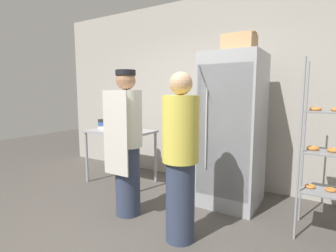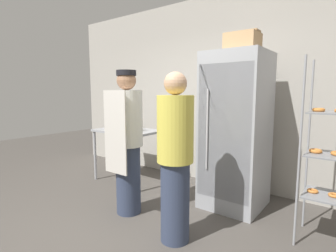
# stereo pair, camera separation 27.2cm
# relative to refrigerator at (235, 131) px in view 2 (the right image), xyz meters

# --- Properties ---
(ground_plane) EXTENTS (14.00, 14.00, 0.00)m
(ground_plane) POSITION_rel_refrigerator_xyz_m (-0.64, -1.46, -0.99)
(ground_plane) COLOR #4C4742
(back_wall) EXTENTS (6.40, 0.12, 3.00)m
(back_wall) POSITION_rel_refrigerator_xyz_m (-0.64, 0.72, 0.51)
(back_wall) COLOR #ADA89E
(back_wall) RESTS_ON ground_plane
(refrigerator) EXTENTS (0.73, 0.78, 1.98)m
(refrigerator) POSITION_rel_refrigerator_xyz_m (0.00, 0.00, 0.00)
(refrigerator) COLOR #9EA0A5
(refrigerator) RESTS_ON ground_plane
(prep_counter) EXTENTS (1.07, 0.66, 0.87)m
(prep_counter) POSITION_rel_refrigerator_xyz_m (-1.82, -0.15, -0.22)
(prep_counter) COLOR #9EA0A5
(prep_counter) RESTS_ON ground_plane
(donut_box) EXTENTS (0.26, 0.21, 0.25)m
(donut_box) POSITION_rel_refrigerator_xyz_m (-1.66, -0.29, -0.07)
(donut_box) COLOR white
(donut_box) RESTS_ON prep_counter
(blender_pitcher) EXTENTS (0.15, 0.15, 0.26)m
(blender_pitcher) POSITION_rel_refrigerator_xyz_m (-1.81, 0.04, -0.00)
(blender_pitcher) COLOR black
(blender_pitcher) RESTS_ON prep_counter
(binder_stack) EXTENTS (0.29, 0.24, 0.17)m
(binder_stack) POSITION_rel_refrigerator_xyz_m (-2.10, -0.13, -0.04)
(binder_stack) COLOR silver
(binder_stack) RESTS_ON prep_counter
(cardboard_storage_box) EXTENTS (0.38, 0.32, 0.23)m
(cardboard_storage_box) POSITION_rel_refrigerator_xyz_m (0.07, -0.06, 1.10)
(cardboard_storage_box) COLOR tan
(cardboard_storage_box) RESTS_ON refrigerator
(person_baker) EXTENTS (0.37, 0.39, 1.74)m
(person_baker) POSITION_rel_refrigerator_xyz_m (-0.96, -0.99, -0.08)
(person_baker) COLOR #333D56
(person_baker) RESTS_ON ground_plane
(person_customer) EXTENTS (0.36, 0.36, 1.68)m
(person_customer) POSITION_rel_refrigerator_xyz_m (-0.14, -1.15, -0.13)
(person_customer) COLOR #333D56
(person_customer) RESTS_ON ground_plane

